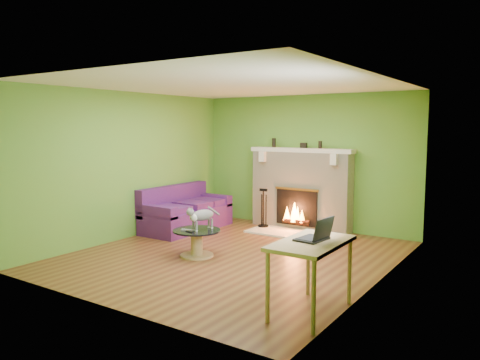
% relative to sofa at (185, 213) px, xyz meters
% --- Properties ---
extents(floor, '(5.00, 5.00, 0.00)m').
position_rel_sofa_xyz_m(floor, '(1.86, -1.04, -0.33)').
color(floor, '#592B19').
rests_on(floor, ground).
extents(ceiling, '(5.00, 5.00, 0.00)m').
position_rel_sofa_xyz_m(ceiling, '(1.86, -1.04, 2.27)').
color(ceiling, white).
rests_on(ceiling, wall_back).
extents(wall_back, '(5.00, 0.00, 5.00)m').
position_rel_sofa_xyz_m(wall_back, '(1.86, 1.46, 0.97)').
color(wall_back, '#619531').
rests_on(wall_back, floor).
extents(wall_front, '(5.00, 0.00, 5.00)m').
position_rel_sofa_xyz_m(wall_front, '(1.86, -3.54, 0.97)').
color(wall_front, '#619531').
rests_on(wall_front, floor).
extents(wall_left, '(0.00, 5.00, 5.00)m').
position_rel_sofa_xyz_m(wall_left, '(-0.39, -1.04, 0.97)').
color(wall_left, '#619531').
rests_on(wall_left, floor).
extents(wall_right, '(0.00, 5.00, 5.00)m').
position_rel_sofa_xyz_m(wall_right, '(4.11, -1.04, 0.97)').
color(wall_right, '#619531').
rests_on(wall_right, floor).
extents(window_frame, '(0.00, 1.20, 1.20)m').
position_rel_sofa_xyz_m(window_frame, '(4.10, -1.94, 1.22)').
color(window_frame, silver).
rests_on(window_frame, wall_right).
extents(window_pane, '(0.00, 1.06, 1.06)m').
position_rel_sofa_xyz_m(window_pane, '(4.09, -1.94, 1.22)').
color(window_pane, white).
rests_on(window_pane, wall_right).
extents(fireplace, '(2.10, 0.46, 1.58)m').
position_rel_sofa_xyz_m(fireplace, '(1.86, 1.28, 0.45)').
color(fireplace, beige).
rests_on(fireplace, floor).
extents(hearth, '(1.50, 0.75, 0.03)m').
position_rel_sofa_xyz_m(hearth, '(1.86, 0.76, -0.31)').
color(hearth, beige).
rests_on(hearth, floor).
extents(mantel, '(2.10, 0.28, 0.08)m').
position_rel_sofa_xyz_m(mantel, '(1.86, 1.26, 1.21)').
color(mantel, silver).
rests_on(mantel, fireplace).
extents(sofa, '(0.87, 1.87, 0.84)m').
position_rel_sofa_xyz_m(sofa, '(0.00, 0.00, 0.00)').
color(sofa, '#48185C').
rests_on(sofa, floor).
extents(coffee_table, '(0.73, 0.73, 0.41)m').
position_rel_sofa_xyz_m(coffee_table, '(1.41, -1.39, -0.09)').
color(coffee_table, tan).
rests_on(coffee_table, floor).
extents(desk, '(0.61, 1.06, 0.78)m').
position_rel_sofa_xyz_m(desk, '(3.81, -2.43, 0.36)').
color(desk, tan).
rests_on(desk, floor).
extents(cat, '(0.36, 0.63, 0.37)m').
position_rel_sofa_xyz_m(cat, '(1.49, -1.34, 0.27)').
color(cat, '#5C5C60').
rests_on(cat, coffee_table).
extents(remote_silver, '(0.18, 0.09, 0.02)m').
position_rel_sofa_xyz_m(remote_silver, '(1.31, -1.51, 0.10)').
color(remote_silver, '#959597').
rests_on(remote_silver, coffee_table).
extents(remote_black, '(0.17, 0.08, 0.02)m').
position_rel_sofa_xyz_m(remote_black, '(1.43, -1.57, 0.10)').
color(remote_black, black).
rests_on(remote_black, coffee_table).
extents(laptop, '(0.34, 0.38, 0.26)m').
position_rel_sofa_xyz_m(laptop, '(3.79, -2.38, 0.59)').
color(laptop, black).
rests_on(laptop, desk).
extents(fire_tools, '(0.20, 0.20, 0.76)m').
position_rel_sofa_xyz_m(fire_tools, '(1.23, 0.91, 0.08)').
color(fire_tools, black).
rests_on(fire_tools, hearth).
extents(mantel_vase_left, '(0.08, 0.08, 0.18)m').
position_rel_sofa_xyz_m(mantel_vase_left, '(1.24, 1.29, 1.34)').
color(mantel_vase_left, black).
rests_on(mantel_vase_left, mantel).
extents(mantel_vase_right, '(0.07, 0.07, 0.14)m').
position_rel_sofa_xyz_m(mantel_vase_right, '(2.24, 1.29, 1.32)').
color(mantel_vase_right, black).
rests_on(mantel_vase_right, mantel).
extents(mantel_box, '(0.12, 0.08, 0.10)m').
position_rel_sofa_xyz_m(mantel_box, '(1.90, 1.29, 1.30)').
color(mantel_box, black).
rests_on(mantel_box, mantel).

